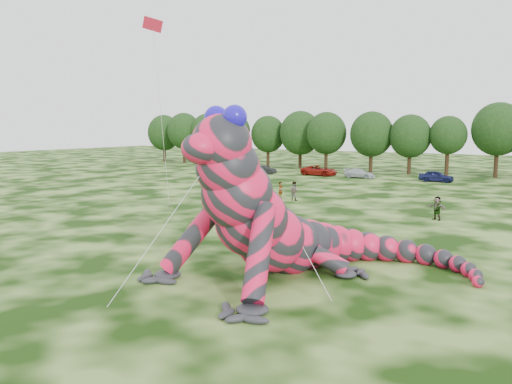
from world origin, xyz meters
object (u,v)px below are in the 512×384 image
at_px(tree_6, 326,141).
at_px(spectator_5, 437,208).
at_px(tree_4, 268,141).
at_px(car_2, 319,170).
at_px(tree_5, 300,140).
at_px(car_3, 360,173).
at_px(tree_3, 235,140).
at_px(car_1, 264,170).
at_px(tree_9, 448,146).
at_px(tree_0, 164,138).
at_px(tree_2, 208,139).
at_px(spectator_1, 294,191).
at_px(tree_10, 497,140).
at_px(spectator_0, 281,190).
at_px(car_4, 436,176).
at_px(spectator_4, 259,177).
at_px(tree_1, 184,138).
at_px(car_0, 215,166).
at_px(flying_kite, 154,40).
at_px(tree_8, 410,145).
at_px(inflatable_gecko, 288,191).
at_px(tree_7, 371,142).

height_order(tree_6, spectator_5, tree_6).
bearing_deg(tree_4, car_2, -35.30).
bearing_deg(tree_6, tree_5, 162.54).
bearing_deg(car_3, tree_3, 76.83).
bearing_deg(tree_5, car_1, -90.96).
bearing_deg(tree_6, car_3, -43.67).
bearing_deg(car_2, tree_9, -57.36).
bearing_deg(car_3, car_1, 101.78).
xyz_separation_m(tree_0, tree_3, (18.84, -2.17, -0.03)).
bearing_deg(tree_2, spectator_1, -43.62).
distance_m(tree_5, car_2, 13.64).
xyz_separation_m(tree_4, tree_10, (37.04, -0.13, 0.72)).
relative_size(car_1, car_3, 0.88).
bearing_deg(spectator_0, tree_3, 36.45).
bearing_deg(car_1, tree_5, -2.49).
relative_size(tree_10, car_4, 2.44).
bearing_deg(tree_4, spectator_4, -62.34).
distance_m(car_2, spectator_1, 25.37).
bearing_deg(tree_9, tree_4, 177.45).
distance_m(tree_1, car_1, 27.87).
bearing_deg(car_3, tree_10, -52.94).
height_order(tree_5, spectator_0, tree_5).
distance_m(tree_4, tree_5, 6.53).
xyz_separation_m(tree_10, car_3, (-16.22, -10.23, -4.62)).
bearing_deg(tree_0, car_2, -15.41).
bearing_deg(car_0, tree_3, 11.37).
bearing_deg(tree_9, tree_3, -179.57).
xyz_separation_m(tree_1, spectator_1, (41.52, -33.77, -3.97)).
relative_size(tree_9, car_3, 1.99).
distance_m(tree_4, spectator_0, 40.02).
xyz_separation_m(flying_kite, tree_5, (-11.53, 48.11, -8.70)).
height_order(tree_8, car_1, tree_8).
xyz_separation_m(inflatable_gecko, tree_6, (-21.37, 53.90, 0.71)).
bearing_deg(tree_5, spectator_4, -75.40).
bearing_deg(tree_10, tree_9, -168.98).
distance_m(tree_1, tree_7, 38.29).
relative_size(tree_4, car_4, 2.10).
xyz_separation_m(tree_9, spectator_4, (-17.90, -23.07, -3.45)).
xyz_separation_m(spectator_5, spectator_4, (-24.05, 13.39, -0.04)).
relative_size(tree_7, car_3, 2.18).
xyz_separation_m(tree_4, spectator_1, (22.81, -34.43, -3.60)).
height_order(tree_4, spectator_5, tree_4).
height_order(car_1, spectator_1, spectator_1).
bearing_deg(car_4, tree_5, 68.77).
distance_m(tree_3, spectator_1, 43.85).
bearing_deg(tree_7, tree_6, -179.08).
bearing_deg(tree_9, spectator_0, -106.60).
xyz_separation_m(tree_2, tree_5, (19.89, -0.33, 0.08)).
bearing_deg(flying_kite, tree_3, 117.29).
distance_m(tree_0, spectator_5, 72.81).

